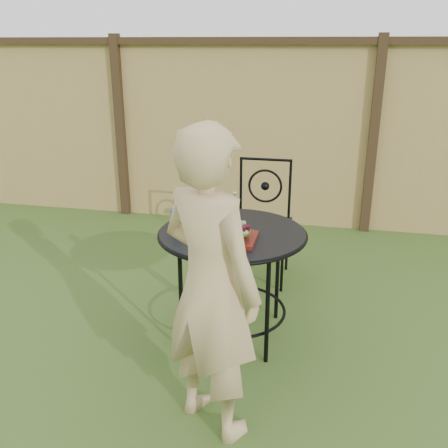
# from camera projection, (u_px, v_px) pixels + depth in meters

# --- Properties ---
(ground) EXTENTS (60.00, 60.00, 0.00)m
(ground) POSITION_uv_depth(u_px,v_px,m) (182.00, 325.00, 3.41)
(ground) COLOR #264E19
(ground) RESTS_ON ground
(fence) EXTENTS (8.00, 0.12, 1.90)m
(fence) POSITION_uv_depth(u_px,v_px,m) (241.00, 132.00, 5.10)
(fence) COLOR tan
(fence) RESTS_ON ground
(patio_table) EXTENTS (0.92, 0.92, 0.72)m
(patio_table) POSITION_uv_depth(u_px,v_px,m) (232.00, 252.00, 3.11)
(patio_table) COLOR black
(patio_table) RESTS_ON ground
(patio_chair) EXTENTS (0.46, 0.46, 0.95)m
(patio_chair) POSITION_uv_depth(u_px,v_px,m) (262.00, 217.00, 3.97)
(patio_chair) COLOR black
(patio_chair) RESTS_ON ground
(diner) EXTENTS (0.66, 0.59, 1.52)m
(diner) POSITION_uv_depth(u_px,v_px,m) (211.00, 286.00, 2.29)
(diner) COLOR tan
(diner) RESTS_ON ground
(salad_plate) EXTENTS (0.27, 0.27, 0.02)m
(salad_plate) POSITION_uv_depth(u_px,v_px,m) (233.00, 238.00, 2.92)
(salad_plate) COLOR #4B0A0F
(salad_plate) RESTS_ON patio_table
(salad) EXTENTS (0.21, 0.21, 0.08)m
(salad) POSITION_uv_depth(u_px,v_px,m) (233.00, 230.00, 2.91)
(salad) COLOR #235614
(salad) RESTS_ON salad_plate
(fork) EXTENTS (0.01, 0.01, 0.18)m
(fork) POSITION_uv_depth(u_px,v_px,m) (235.00, 209.00, 2.86)
(fork) COLOR silver
(fork) RESTS_ON salad
(drinking_glass) EXTENTS (0.08, 0.08, 0.14)m
(drinking_glass) POSITION_uv_depth(u_px,v_px,m) (177.00, 220.00, 3.05)
(drinking_glass) COLOR #0B5A81
(drinking_glass) RESTS_ON patio_table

